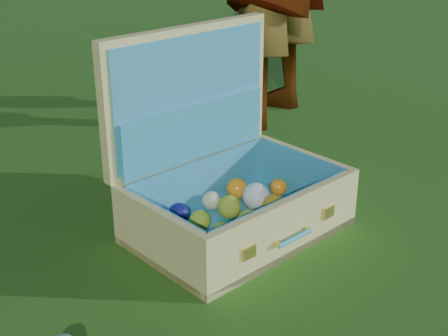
# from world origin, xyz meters

# --- Properties ---
(ground) EXTENTS (60.00, 60.00, 0.00)m
(ground) POSITION_xyz_m (0.00, 0.00, 0.00)
(ground) COLOR #215114
(ground) RESTS_ON ground
(suitcase) EXTENTS (0.60, 0.49, 0.52)m
(suitcase) POSITION_xyz_m (-0.16, 0.25, 0.15)
(suitcase) COLOR #DBD076
(suitcase) RESTS_ON ground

